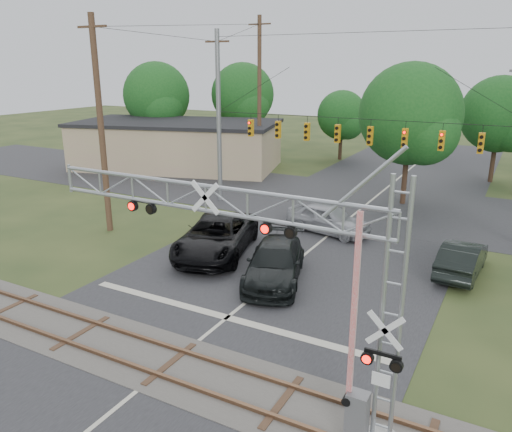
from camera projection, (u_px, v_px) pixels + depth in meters
The scene contains 13 objects.
ground at pixel (127, 400), 14.39m from camera, with size 160.00×160.00×0.00m, color #283A1A.
road_main at pixel (279, 276), 22.79m from camera, with size 14.00×90.00×0.02m, color #28272A.
road_cross at pixel (367, 204), 34.56m from camera, with size 90.00×12.00×0.02m, color #28272A.
railroad_track at pixel (170, 364), 16.06m from camera, with size 90.00×3.20×0.17m.
crossing_gantry at pixel (270, 264), 12.78m from camera, with size 10.75×0.90×7.02m.
traffic_signal_span at pixel (368, 129), 29.17m from camera, with size 19.34×0.36×11.50m.
pickup_black at pixel (216, 236), 25.24m from camera, with size 3.13×6.79×1.89m, color black.
car_dark at pixel (275, 263), 22.12m from camera, with size 2.33×5.72×1.66m, color black.
sedan_silver at pixel (328, 219), 28.44m from camera, with size 1.98×4.92×1.68m, color #94959B.
suv_dark at pixel (462, 258), 22.83m from camera, with size 1.63×4.68×1.54m, color black.
commercial_building at pixel (178, 144), 46.41m from camera, with size 20.20×14.01×4.29m.
utility_poles at pixel (401, 115), 30.17m from camera, with size 26.67×31.22×13.99m.
treeline at pixel (370, 108), 42.70m from camera, with size 57.83×20.39×9.62m.
Camera 1 is at (9.10, -8.96, 9.27)m, focal length 35.00 mm.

